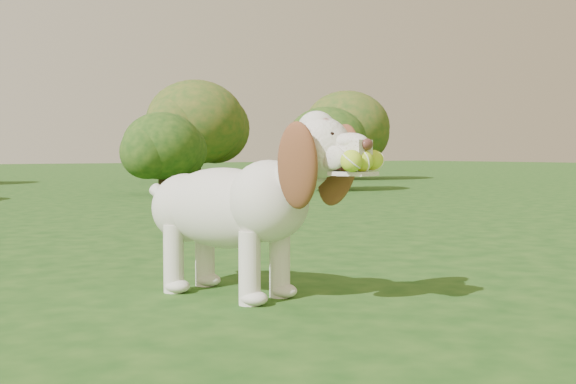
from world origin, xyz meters
TOP-DOWN VIEW (x-y plane):
  - ground at (0.00, 0.00)m, footprint 80.00×80.00m
  - dog at (-0.11, 0.08)m, footprint 0.69×1.24m
  - shrub_h at (9.21, 10.85)m, footprint 2.06×2.06m
  - shrub_d at (5.72, 7.08)m, footprint 1.38×1.38m
  - shrub_c at (2.94, 7.64)m, footprint 1.23×1.23m
  - shrub_f at (5.43, 11.37)m, footprint 2.14×2.14m

SIDE VIEW (x-z plane):
  - ground at x=0.00m, z-range 0.00..0.00m
  - dog at x=-0.11m, z-range 0.03..0.85m
  - shrub_c at x=2.94m, z-range 0.11..1.39m
  - shrub_d at x=5.72m, z-range 0.13..1.55m
  - shrub_h at x=9.21m, z-range 0.19..2.32m
  - shrub_f at x=5.43m, z-range 0.20..2.42m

